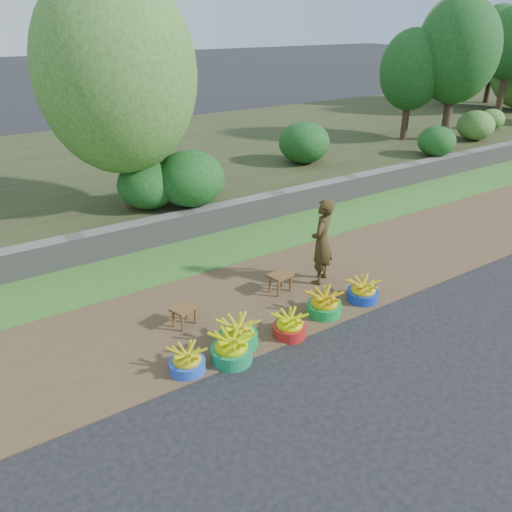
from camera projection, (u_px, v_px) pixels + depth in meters
ground_plane at (315, 333)px, 7.14m from camera, size 120.00×120.00×0.00m
dirt_shoulder at (266, 296)px, 8.08m from camera, size 80.00×2.50×0.02m
grass_verge at (208, 251)px, 9.58m from camera, size 80.00×1.50×0.04m
retaining_wall at (188, 225)px, 10.11m from camera, size 80.00×0.35×0.55m
earth_bank at (110, 170)px, 13.82m from camera, size 80.00×10.00×0.50m
vegetation at (361, 66)px, 15.33m from camera, size 37.65×8.21×4.52m
basin_a at (187, 361)px, 6.31m from camera, size 0.46×0.46×0.35m
basin_b at (231, 348)px, 6.51m from camera, size 0.55×0.55×0.41m
basin_c at (238, 335)px, 6.79m from camera, size 0.55×0.55×0.41m
basin_d at (289, 326)px, 7.03m from camera, size 0.48×0.48×0.35m
basin_e at (324, 304)px, 7.52m from camera, size 0.52×0.52×0.39m
basin_f at (363, 291)px, 7.89m from camera, size 0.49×0.49×0.37m
stool_left at (184, 311)px, 7.19m from camera, size 0.41×0.36×0.31m
stool_right at (280, 277)px, 8.07m from camera, size 0.41×0.34×0.33m
vendor_woman at (322, 242)px, 8.19m from camera, size 0.64×0.58×1.46m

